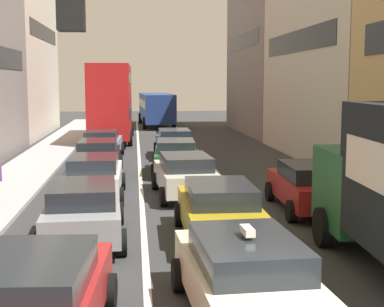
% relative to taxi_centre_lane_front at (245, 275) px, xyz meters
% --- Properties ---
extents(sidewalk_left, '(2.60, 64.00, 0.14)m').
position_rel_taxi_centre_lane_front_xyz_m(sidewalk_left, '(-6.59, 17.74, -0.73)').
color(sidewalk_left, '#A8A8A8').
rests_on(sidewalk_left, ground).
extents(lane_stripe_left, '(0.16, 60.00, 0.01)m').
position_rel_taxi_centre_lane_front_xyz_m(lane_stripe_left, '(-1.59, 17.74, -0.79)').
color(lane_stripe_left, silver).
rests_on(lane_stripe_left, ground).
extents(lane_stripe_right, '(0.16, 60.00, 0.01)m').
position_rel_taxi_centre_lane_front_xyz_m(lane_stripe_right, '(1.81, 17.74, -0.79)').
color(lane_stripe_right, silver).
rests_on(lane_stripe_right, ground).
extents(building_row_right, '(7.20, 43.90, 13.18)m').
position_rel_taxi_centre_lane_front_xyz_m(building_row_right, '(10.01, 20.98, 5.05)').
color(building_row_right, gray).
rests_on(building_row_right, ground).
extents(taxi_centre_lane_front, '(2.24, 4.39, 1.66)m').
position_rel_taxi_centre_lane_front_xyz_m(taxi_centre_lane_front, '(0.00, 0.00, 0.00)').
color(taxi_centre_lane_front, beige).
rests_on(taxi_centre_lane_front, ground).
extents(sedan_left_lane_front, '(2.29, 4.41, 1.49)m').
position_rel_taxi_centre_lane_front_xyz_m(sedan_left_lane_front, '(-3.29, -0.72, -0.00)').
color(sedan_left_lane_front, '#A51E1E').
rests_on(sedan_left_lane_front, ground).
extents(sedan_centre_lane_second, '(2.09, 4.32, 1.49)m').
position_rel_taxi_centre_lane_front_xyz_m(sedan_centre_lane_second, '(0.30, 4.84, -0.00)').
color(sedan_centre_lane_second, '#B29319').
rests_on(sedan_centre_lane_second, ground).
extents(wagon_left_lane_second, '(2.22, 4.38, 1.49)m').
position_rel_taxi_centre_lane_front_xyz_m(wagon_left_lane_second, '(-3.10, 5.17, -0.00)').
color(wagon_left_lane_second, gray).
rests_on(wagon_left_lane_second, ground).
extents(hatchback_centre_lane_third, '(2.26, 4.40, 1.49)m').
position_rel_taxi_centre_lane_front_xyz_m(hatchback_centre_lane_third, '(-0.06, 10.34, -0.00)').
color(hatchback_centre_lane_third, beige).
rests_on(hatchback_centre_lane_third, ground).
extents(sedan_left_lane_third, '(2.06, 4.30, 1.49)m').
position_rel_taxi_centre_lane_front_xyz_m(sedan_left_lane_third, '(-3.20, 10.37, -0.00)').
color(sedan_left_lane_third, silver).
rests_on(sedan_left_lane_third, ground).
extents(coupe_centre_lane_fourth, '(2.26, 4.40, 1.49)m').
position_rel_taxi_centre_lane_front_xyz_m(coupe_centre_lane_fourth, '(-0.04, 15.37, -0.00)').
color(coupe_centre_lane_fourth, '#19592D').
rests_on(coupe_centre_lane_fourth, ground).
extents(sedan_left_lane_fourth, '(2.08, 4.31, 1.49)m').
position_rel_taxi_centre_lane_front_xyz_m(sedan_left_lane_fourth, '(-3.40, 15.65, -0.00)').
color(sedan_left_lane_fourth, black).
rests_on(sedan_left_lane_fourth, ground).
extents(sedan_centre_lane_fifth, '(2.07, 4.31, 1.49)m').
position_rel_taxi_centre_lane_front_xyz_m(sedan_centre_lane_fifth, '(0.28, 20.75, -0.00)').
color(sedan_centre_lane_fifth, '#194C8C').
rests_on(sedan_centre_lane_fifth, ground).
extents(sedan_left_lane_fifth, '(2.19, 4.36, 1.49)m').
position_rel_taxi_centre_lane_front_xyz_m(sedan_left_lane_fifth, '(-3.49, 20.46, -0.00)').
color(sedan_left_lane_fifth, '#759EB7').
rests_on(sedan_left_lane_fifth, ground).
extents(sedan_right_lane_behind_truck, '(2.16, 4.35, 1.49)m').
position_rel_taxi_centre_lane_front_xyz_m(sedan_right_lane_behind_truck, '(3.59, 7.85, -0.00)').
color(sedan_right_lane_behind_truck, '#A51E1E').
rests_on(sedan_right_lane_behind_truck, ground).
extents(bus_mid_queue_primary, '(2.87, 10.52, 5.06)m').
position_rel_taxi_centre_lane_front_xyz_m(bus_mid_queue_primary, '(-3.32, 29.34, 2.03)').
color(bus_mid_queue_primary, '#B21919').
rests_on(bus_mid_queue_primary, ground).
extents(bus_far_queue_secondary, '(3.13, 10.59, 2.90)m').
position_rel_taxi_centre_lane_front_xyz_m(bus_far_queue_secondary, '(0.14, 41.89, 0.96)').
color(bus_far_queue_secondary, navy).
rests_on(bus_far_queue_secondary, ground).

